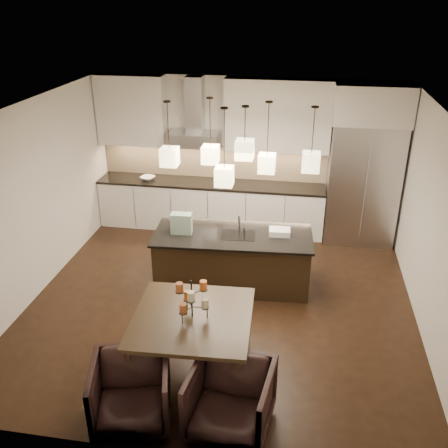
% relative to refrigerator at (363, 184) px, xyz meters
% --- Properties ---
extents(floor, '(5.50, 5.50, 0.02)m').
position_rel_refrigerator_xyz_m(floor, '(-2.10, -2.38, -1.08)').
color(floor, black).
rests_on(floor, ground).
extents(ceiling, '(5.50, 5.50, 0.02)m').
position_rel_refrigerator_xyz_m(ceiling, '(-2.10, -2.38, 1.73)').
color(ceiling, white).
rests_on(ceiling, wall_back).
extents(wall_back, '(5.50, 0.02, 2.80)m').
position_rel_refrigerator_xyz_m(wall_back, '(-2.10, 0.38, 0.32)').
color(wall_back, silver).
rests_on(wall_back, ground).
extents(wall_front, '(5.50, 0.02, 2.80)m').
position_rel_refrigerator_xyz_m(wall_front, '(-2.10, -5.14, 0.32)').
color(wall_front, silver).
rests_on(wall_front, ground).
extents(wall_left, '(0.02, 5.50, 2.80)m').
position_rel_refrigerator_xyz_m(wall_left, '(-4.86, -2.38, 0.32)').
color(wall_left, silver).
rests_on(wall_left, ground).
extents(wall_right, '(0.02, 5.50, 2.80)m').
position_rel_refrigerator_xyz_m(wall_right, '(0.66, -2.38, 0.32)').
color(wall_right, silver).
rests_on(wall_right, ground).
extents(refrigerator, '(1.20, 0.72, 2.15)m').
position_rel_refrigerator_xyz_m(refrigerator, '(0.00, 0.00, 0.00)').
color(refrigerator, '#B7B7BA').
rests_on(refrigerator, floor).
extents(fridge_panel, '(1.26, 0.72, 0.65)m').
position_rel_refrigerator_xyz_m(fridge_panel, '(0.00, 0.00, 1.40)').
color(fridge_panel, silver).
rests_on(fridge_panel, refrigerator).
extents(lower_cabinets, '(4.21, 0.62, 0.88)m').
position_rel_refrigerator_xyz_m(lower_cabinets, '(-2.73, 0.05, -0.64)').
color(lower_cabinets, silver).
rests_on(lower_cabinets, floor).
extents(countertop, '(4.21, 0.66, 0.04)m').
position_rel_refrigerator_xyz_m(countertop, '(-2.73, 0.05, -0.17)').
color(countertop, black).
rests_on(countertop, lower_cabinets).
extents(backsplash, '(4.21, 0.02, 0.63)m').
position_rel_refrigerator_xyz_m(backsplash, '(-2.73, 0.35, 0.16)').
color(backsplash, beige).
rests_on(backsplash, countertop).
extents(upper_cab_left, '(1.25, 0.35, 1.25)m').
position_rel_refrigerator_xyz_m(upper_cab_left, '(-4.20, 0.19, 1.10)').
color(upper_cab_left, silver).
rests_on(upper_cab_left, wall_back).
extents(upper_cab_right, '(1.85, 0.35, 1.25)m').
position_rel_refrigerator_xyz_m(upper_cab_right, '(-1.55, 0.19, 1.10)').
color(upper_cab_right, silver).
rests_on(upper_cab_right, wall_back).
extents(hood_canopy, '(0.90, 0.52, 0.24)m').
position_rel_refrigerator_xyz_m(hood_canopy, '(-3.03, 0.10, 0.65)').
color(hood_canopy, '#B7B7BA').
rests_on(hood_canopy, wall_back).
extents(hood_chimney, '(0.30, 0.28, 0.96)m').
position_rel_refrigerator_xyz_m(hood_chimney, '(-3.03, 0.21, 1.24)').
color(hood_chimney, '#B7B7BA').
rests_on(hood_chimney, hood_canopy).
extents(fruit_bowl, '(0.33, 0.33, 0.06)m').
position_rel_refrigerator_xyz_m(fruit_bowl, '(-3.92, 0.00, -0.12)').
color(fruit_bowl, silver).
rests_on(fruit_bowl, countertop).
extents(island_body, '(2.35, 1.06, 0.81)m').
position_rel_refrigerator_xyz_m(island_body, '(-2.02, -1.88, -0.67)').
color(island_body, black).
rests_on(island_body, floor).
extents(island_top, '(2.43, 1.14, 0.04)m').
position_rel_refrigerator_xyz_m(island_top, '(-2.02, -1.88, -0.25)').
color(island_top, black).
rests_on(island_top, island_body).
extents(faucet, '(0.11, 0.23, 0.35)m').
position_rel_refrigerator_xyz_m(faucet, '(-1.93, -1.78, -0.06)').
color(faucet, silver).
rests_on(faucet, island_top).
extents(tote_bag, '(0.32, 0.18, 0.31)m').
position_rel_refrigerator_xyz_m(tote_bag, '(-2.78, -1.95, -0.07)').
color(tote_bag, '#194C30').
rests_on(tote_bag, island_top).
extents(food_container, '(0.33, 0.24, 0.09)m').
position_rel_refrigerator_xyz_m(food_container, '(-1.33, -1.77, -0.18)').
color(food_container, silver).
rests_on(food_container, island_top).
extents(dining_table, '(1.40, 1.40, 0.80)m').
position_rel_refrigerator_xyz_m(dining_table, '(-2.17, -3.94, -0.67)').
color(dining_table, black).
rests_on(dining_table, floor).
extents(candelabra, '(0.40, 0.40, 0.47)m').
position_rel_refrigerator_xyz_m(candelabra, '(-2.17, -3.94, -0.04)').
color(candelabra, black).
rests_on(candelabra, dining_table).
extents(candle_a, '(0.09, 0.09, 0.11)m').
position_rel_refrigerator_xyz_m(candle_a, '(-2.02, -3.93, -0.08)').
color(candle_a, beige).
rests_on(candle_a, candelabra).
extents(candle_b, '(0.09, 0.09, 0.11)m').
position_rel_refrigerator_xyz_m(candle_b, '(-2.25, -3.81, -0.08)').
color(candle_b, orange).
rests_on(candle_b, candelabra).
extents(candle_c, '(0.09, 0.09, 0.11)m').
position_rel_refrigerator_xyz_m(candle_c, '(-2.24, -4.07, -0.08)').
color(candle_c, '#9E5028').
rests_on(candle_c, candelabra).
extents(candle_d, '(0.09, 0.09, 0.11)m').
position_rel_refrigerator_xyz_m(candle_d, '(-2.06, -3.83, 0.09)').
color(candle_d, orange).
rests_on(candle_d, candelabra).
extents(candle_e, '(0.09, 0.09, 0.11)m').
position_rel_refrigerator_xyz_m(candle_e, '(-2.31, -3.92, 0.09)').
color(candle_e, '#9E5028').
rests_on(candle_e, candelabra).
extents(candle_f, '(0.09, 0.09, 0.11)m').
position_rel_refrigerator_xyz_m(candle_f, '(-2.14, -4.07, 0.09)').
color(candle_f, beige).
rests_on(candle_f, candelabra).
extents(armchair_left, '(0.97, 0.99, 0.74)m').
position_rel_refrigerator_xyz_m(armchair_left, '(-2.65, -4.76, -0.71)').
color(armchair_left, black).
rests_on(armchair_left, floor).
extents(armchair_right, '(0.91, 0.93, 0.76)m').
position_rel_refrigerator_xyz_m(armchair_right, '(-1.61, -4.71, -0.70)').
color(armchair_right, black).
rests_on(armchair_right, floor).
extents(pendant_a, '(0.24, 0.24, 0.26)m').
position_rel_refrigerator_xyz_m(pendant_a, '(-2.93, -1.91, 0.94)').
color(pendant_a, '#F9E4AA').
rests_on(pendant_a, ceiling).
extents(pendant_b, '(0.24, 0.24, 0.26)m').
position_rel_refrigerator_xyz_m(pendant_b, '(-2.40, -1.56, 0.89)').
color(pendant_b, '#F9E4AA').
rests_on(pendant_b, ceiling).
extents(pendant_c, '(0.24, 0.24, 0.26)m').
position_rel_refrigerator_xyz_m(pendant_c, '(-1.84, -2.04, 1.14)').
color(pendant_c, '#F9E4AA').
rests_on(pendant_c, ceiling).
extents(pendant_d, '(0.24, 0.24, 0.26)m').
position_rel_refrigerator_xyz_m(pendant_d, '(-1.56, -1.70, 0.85)').
color(pendant_d, '#F9E4AA').
rests_on(pendant_d, ceiling).
extents(pendant_e, '(0.24, 0.24, 0.26)m').
position_rel_refrigerator_xyz_m(pendant_e, '(-0.95, -1.93, 0.97)').
color(pendant_e, '#F9E4AA').
rests_on(pendant_e, ceiling).
extents(pendant_f, '(0.24, 0.24, 0.26)m').
position_rel_refrigerator_xyz_m(pendant_f, '(-2.10, -2.18, 0.79)').
color(pendant_f, '#F9E4AA').
rests_on(pendant_f, ceiling).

